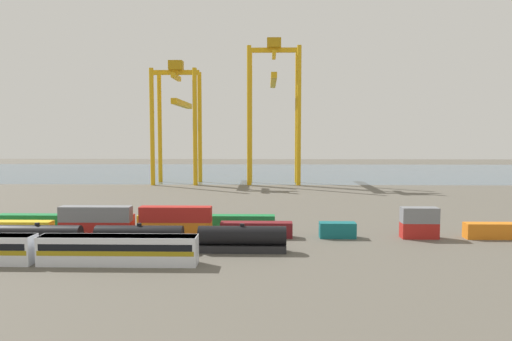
% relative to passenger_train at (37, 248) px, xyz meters
% --- Properties ---
extents(ground_plane, '(420.00, 420.00, 0.00)m').
position_rel_passenger_train_xyz_m(ground_plane, '(18.23, 58.04, -2.14)').
color(ground_plane, '#5B564C').
extents(harbour_water, '(400.00, 110.00, 0.01)m').
position_rel_passenger_train_xyz_m(harbour_water, '(18.23, 155.47, -2.14)').
color(harbour_water, '#475B6B').
rests_on(harbour_water, ground_plane).
extents(passenger_train, '(43.14, 3.14, 3.90)m').
position_rel_passenger_train_xyz_m(passenger_train, '(0.00, 0.00, 0.00)').
color(passenger_train, silver).
rests_on(passenger_train, ground_plane).
extents(freight_tank_row, '(43.61, 2.77, 4.23)m').
position_rel_passenger_train_xyz_m(freight_tank_row, '(11.89, 7.18, -0.16)').
color(freight_tank_row, '#232326').
rests_on(freight_tank_row, ground_plane).
extents(shipping_container_0, '(12.10, 2.44, 2.60)m').
position_rel_passenger_train_xyz_m(shipping_container_0, '(-11.92, 17.22, -0.84)').
color(shipping_container_0, gold).
rests_on(shipping_container_0, ground_plane).
extents(shipping_container_1, '(12.10, 2.44, 2.60)m').
position_rel_passenger_train_xyz_m(shipping_container_1, '(1.74, 17.22, -0.84)').
color(shipping_container_1, '#AD211C').
rests_on(shipping_container_1, ground_plane).
extents(shipping_container_2, '(12.10, 2.44, 2.60)m').
position_rel_passenger_train_xyz_m(shipping_container_2, '(1.74, 17.22, 1.76)').
color(shipping_container_2, slate).
rests_on(shipping_container_2, shipping_container_1).
extents(shipping_container_3, '(12.10, 2.44, 2.60)m').
position_rel_passenger_train_xyz_m(shipping_container_3, '(15.40, 17.22, -0.84)').
color(shipping_container_3, orange).
rests_on(shipping_container_3, ground_plane).
extents(shipping_container_4, '(12.10, 2.44, 2.60)m').
position_rel_passenger_train_xyz_m(shipping_container_4, '(15.40, 17.22, 1.76)').
color(shipping_container_4, '#AD211C').
rests_on(shipping_container_4, shipping_container_3).
extents(shipping_container_5, '(12.10, 2.44, 2.60)m').
position_rel_passenger_train_xyz_m(shipping_container_5, '(29.07, 17.22, -0.84)').
color(shipping_container_5, maroon).
rests_on(shipping_container_5, ground_plane).
extents(shipping_container_6, '(6.04, 2.44, 2.60)m').
position_rel_passenger_train_xyz_m(shipping_container_6, '(42.73, 17.22, -0.84)').
color(shipping_container_6, '#146066').
rests_on(shipping_container_6, ground_plane).
extents(shipping_container_7, '(6.04, 2.44, 2.60)m').
position_rel_passenger_train_xyz_m(shipping_container_7, '(56.39, 17.22, -0.84)').
color(shipping_container_7, '#AD211C').
rests_on(shipping_container_7, ground_plane).
extents(shipping_container_8, '(6.04, 2.44, 2.60)m').
position_rel_passenger_train_xyz_m(shipping_container_8, '(56.39, 17.22, 1.76)').
color(shipping_container_8, slate).
rests_on(shipping_container_8, shipping_container_7).
extents(shipping_container_9, '(12.10, 2.44, 2.60)m').
position_rel_passenger_train_xyz_m(shipping_container_9, '(70.06, 17.22, -0.84)').
color(shipping_container_9, orange).
rests_on(shipping_container_9, ground_plane).
extents(shipping_container_10, '(12.10, 2.44, 2.60)m').
position_rel_passenger_train_xyz_m(shipping_container_10, '(-12.85, 23.98, -0.84)').
color(shipping_container_10, '#197538').
rests_on(shipping_container_10, ground_plane).
extents(shipping_container_11, '(12.10, 2.44, 2.60)m').
position_rel_passenger_train_xyz_m(shipping_container_11, '(0.18, 23.98, -0.84)').
color(shipping_container_11, '#AD211C').
rests_on(shipping_container_11, ground_plane).
extents(shipping_container_12, '(12.10, 2.44, 2.60)m').
position_rel_passenger_train_xyz_m(shipping_container_12, '(13.21, 23.98, -0.84)').
color(shipping_container_12, gold).
rests_on(shipping_container_12, ground_plane).
extents(shipping_container_13, '(12.10, 2.44, 2.60)m').
position_rel_passenger_train_xyz_m(shipping_container_13, '(26.24, 23.98, -0.84)').
color(shipping_container_13, '#197538').
rests_on(shipping_container_13, ground_plane).
extents(gantry_crane_west, '(16.18, 34.88, 42.75)m').
position_rel_passenger_train_xyz_m(gantry_crane_west, '(-0.77, 106.70, 23.43)').
color(gantry_crane_west, gold).
rests_on(gantry_crane_west, ground_plane).
extents(gantry_crane_central, '(18.43, 35.59, 50.25)m').
position_rel_passenger_train_xyz_m(gantry_crane_central, '(33.22, 106.72, 28.31)').
color(gantry_crane_central, gold).
rests_on(gantry_crane_central, ground_plane).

